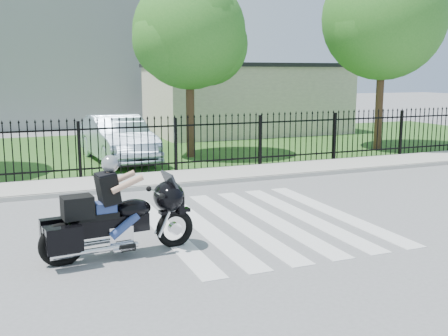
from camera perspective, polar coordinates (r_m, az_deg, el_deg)
name	(u,v)px	position (r m, az deg, el deg)	size (l,w,h in m)	color
ground	(256,222)	(11.54, 3.50, -5.85)	(120.00, 120.00, 0.00)	slate
crosswalk	(256,221)	(11.54, 3.50, -5.82)	(5.00, 5.50, 0.01)	silver
sidewalk	(186,177)	(16.05, -4.20, -1.02)	(40.00, 2.00, 0.12)	#ADAAA3
curb	(196,184)	(15.12, -3.03, -1.72)	(40.00, 0.12, 0.12)	#ADAAA3
grass_strip	(135,149)	(22.74, -9.63, 2.08)	(40.00, 12.00, 0.02)	#26531C
iron_fence	(176,146)	(16.85, -5.28, 2.41)	(26.00, 0.04, 1.80)	black
tree_mid	(189,33)	(20.06, -3.79, 14.46)	(4.20, 4.20, 6.78)	#382316
tree_right	(384,18)	(23.08, 16.99, 15.30)	(5.00, 5.00, 7.90)	#382316
building_low	(246,100)	(28.58, 2.40, 7.38)	(10.00, 6.00, 3.50)	beige
building_low_roof	(246,65)	(28.55, 2.43, 11.09)	(10.20, 6.20, 0.20)	black
building_tall	(37,28)	(36.14, -19.73, 14.16)	(15.00, 10.00, 12.00)	gray
motorcycle_rider	(115,214)	(9.42, -11.75, -4.97)	(2.81, 1.03, 1.86)	black
parked_car	(118,138)	(19.51, -11.48, 3.19)	(1.77, 5.08, 1.67)	silver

